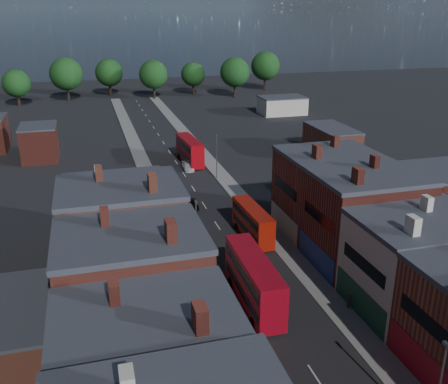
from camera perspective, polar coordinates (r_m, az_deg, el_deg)
pavement_west at (r=78.70m, az=-7.22°, el=-1.44°), size 3.00×200.00×0.12m
pavement_east at (r=81.38m, az=1.85°, el=-0.54°), size 3.00×200.00×0.12m
lamp_post_2 at (r=58.94m, az=-3.17°, el=-4.09°), size 0.25×0.70×8.12m
lamp_post_3 at (r=88.69m, az=-0.85°, el=4.41°), size 0.25×0.70×8.12m
bus_0 at (r=51.93m, az=3.43°, el=-10.01°), size 3.23×12.23×5.27m
bus_1 at (r=66.39m, az=3.29°, el=-3.41°), size 2.87×10.14×4.34m
bus_2 at (r=98.72m, az=-3.95°, el=4.80°), size 3.46×11.66×4.97m
car_2 at (r=76.90m, az=-3.73°, el=-1.42°), size 2.44×4.49×1.19m
car_3 at (r=95.01m, az=-4.17°, el=2.89°), size 1.85×4.42×1.28m
ped_3 at (r=53.61m, az=14.06°, el=-11.98°), size 0.48×0.97×1.62m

